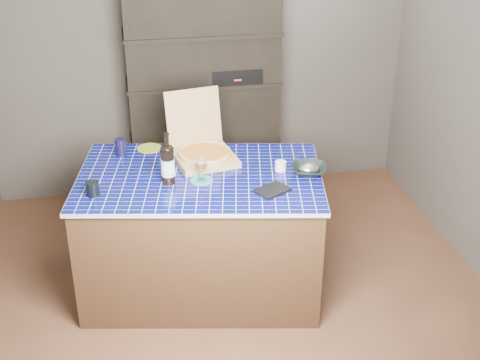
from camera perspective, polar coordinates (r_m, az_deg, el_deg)
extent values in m
plane|color=brown|center=(4.60, -0.31, -10.31)|extent=(3.50, 3.50, 0.00)
plane|color=#4E4943|center=(5.60, -3.56, 11.10)|extent=(3.50, 0.00, 3.50)
plane|color=#4E4943|center=(2.49, 6.88, -11.63)|extent=(3.50, 0.00, 3.50)
cube|color=black|center=(5.50, -3.16, 6.97)|extent=(1.20, 0.40, 1.80)
cube|color=black|center=(5.41, -0.49, 9.20)|extent=(0.40, 0.32, 0.12)
cube|color=#44251B|center=(4.53, -3.31, -4.61)|extent=(1.68, 1.21, 0.83)
cube|color=#040F46|center=(4.32, -3.46, 0.24)|extent=(1.72, 1.26, 0.03)
cube|color=tan|center=(4.49, -3.03, 1.90)|extent=(0.45, 0.45, 0.04)
cube|color=tan|center=(4.61, -3.99, 5.41)|extent=(0.39, 0.16, 0.38)
cylinder|color=tan|center=(4.48, -3.04, 2.22)|extent=(0.36, 0.36, 0.01)
cylinder|color=maroon|center=(4.48, -3.04, 2.34)|extent=(0.31, 0.31, 0.01)
torus|color=tan|center=(4.47, -3.04, 2.40)|extent=(0.36, 0.36, 0.02)
cylinder|color=black|center=(4.18, -6.18, 1.22)|extent=(0.08, 0.08, 0.24)
ellipsoid|color=black|center=(4.13, -6.26, 2.68)|extent=(0.08, 0.08, 0.05)
cylinder|color=black|center=(4.11, -6.30, 3.40)|extent=(0.03, 0.03, 0.10)
cylinder|color=silver|center=(4.19, -6.17, 1.08)|extent=(0.09, 0.09, 0.11)
cylinder|color=#3F95D8|center=(4.20, -6.15, 0.66)|extent=(0.09, 0.09, 0.01)
cylinder|color=#3F95D8|center=(4.16, -6.21, 1.77)|extent=(0.09, 0.09, 0.01)
cylinder|color=teal|center=(4.24, -3.30, -0.04)|extent=(0.15, 0.15, 0.01)
cylinder|color=white|center=(4.24, -3.31, 0.02)|extent=(0.06, 0.06, 0.00)
cylinder|color=white|center=(4.22, -3.32, 0.46)|extent=(0.01, 0.01, 0.07)
ellipsoid|color=white|center=(4.19, -3.34, 1.36)|extent=(0.07, 0.07, 0.10)
cylinder|color=#B7661D|center=(4.19, -3.34, 1.25)|extent=(0.06, 0.06, 0.04)
cylinder|color=white|center=(4.18, -3.35, 1.58)|extent=(0.06, 0.06, 0.02)
cylinder|color=black|center=(4.14, -12.47, -0.71)|extent=(0.08, 0.08, 0.09)
cube|color=black|center=(4.11, 2.78, -0.88)|extent=(0.25, 0.22, 0.02)
imported|color=black|center=(4.33, 5.89, 0.87)|extent=(0.29, 0.29, 0.06)
ellipsoid|color=silver|center=(4.33, 5.90, 1.01)|extent=(0.13, 0.11, 0.06)
cylinder|color=white|center=(4.36, 3.49, 1.19)|extent=(0.07, 0.07, 0.06)
cylinder|color=black|center=(4.63, -10.14, 2.80)|extent=(0.08, 0.08, 0.12)
cylinder|color=olive|center=(4.72, -7.75, 2.71)|extent=(0.17, 0.17, 0.01)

